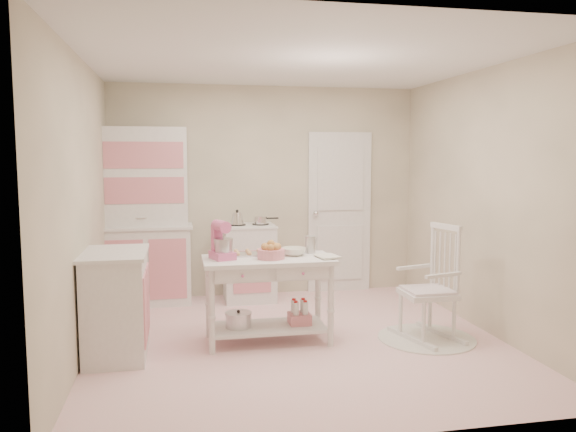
{
  "coord_description": "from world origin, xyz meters",
  "views": [
    {
      "loc": [
        -1.08,
        -5.04,
        1.74
      ],
      "look_at": [
        0.01,
        0.53,
        1.13
      ],
      "focal_mm": 35.0,
      "sensor_mm": 36.0,
      "label": 1
    }
  ],
  "objects_px": {
    "base_cabinet": "(116,304)",
    "bread_basket": "(271,254)",
    "rocking_chair": "(428,282)",
    "stove": "(249,262)",
    "work_table": "(268,300)",
    "hutch": "(146,216)",
    "stand_mixer": "(222,241)"
  },
  "relations": [
    {
      "from": "hutch",
      "to": "stand_mixer",
      "type": "relative_size",
      "value": 6.12
    },
    {
      "from": "rocking_chair",
      "to": "hutch",
      "type": "bearing_deg",
      "value": 130.39
    },
    {
      "from": "base_cabinet",
      "to": "work_table",
      "type": "distance_m",
      "value": 1.36
    },
    {
      "from": "rocking_chair",
      "to": "bread_basket",
      "type": "distance_m",
      "value": 1.51
    },
    {
      "from": "work_table",
      "to": "base_cabinet",
      "type": "bearing_deg",
      "value": -175.79
    },
    {
      "from": "stove",
      "to": "base_cabinet",
      "type": "xyz_separation_m",
      "value": [
        -1.38,
        -1.68,
        0.0
      ]
    },
    {
      "from": "base_cabinet",
      "to": "bread_basket",
      "type": "relative_size",
      "value": 3.68
    },
    {
      "from": "rocking_chair",
      "to": "bread_basket",
      "type": "relative_size",
      "value": 4.4
    },
    {
      "from": "base_cabinet",
      "to": "bread_basket",
      "type": "height_order",
      "value": "base_cabinet"
    },
    {
      "from": "rocking_chair",
      "to": "work_table",
      "type": "relative_size",
      "value": 0.92
    },
    {
      "from": "stove",
      "to": "base_cabinet",
      "type": "height_order",
      "value": "same"
    },
    {
      "from": "stove",
      "to": "stand_mixer",
      "type": "relative_size",
      "value": 2.71
    },
    {
      "from": "work_table",
      "to": "bread_basket",
      "type": "relative_size",
      "value": 4.8
    },
    {
      "from": "work_table",
      "to": "hutch",
      "type": "bearing_deg",
      "value": 125.83
    },
    {
      "from": "base_cabinet",
      "to": "work_table",
      "type": "height_order",
      "value": "base_cabinet"
    },
    {
      "from": "stove",
      "to": "bread_basket",
      "type": "height_order",
      "value": "stove"
    },
    {
      "from": "stand_mixer",
      "to": "work_table",
      "type": "bearing_deg",
      "value": -21.27
    },
    {
      "from": "base_cabinet",
      "to": "bread_basket",
      "type": "bearing_deg",
      "value": 2.07
    },
    {
      "from": "hutch",
      "to": "stand_mixer",
      "type": "xyz_separation_m",
      "value": [
        0.76,
        -1.61,
        -0.07
      ]
    },
    {
      "from": "work_table",
      "to": "bread_basket",
      "type": "height_order",
      "value": "bread_basket"
    },
    {
      "from": "stove",
      "to": "work_table",
      "type": "height_order",
      "value": "stove"
    },
    {
      "from": "base_cabinet",
      "to": "rocking_chair",
      "type": "distance_m",
      "value": 2.85
    },
    {
      "from": "hutch",
      "to": "bread_basket",
      "type": "bearing_deg",
      "value": -54.54
    },
    {
      "from": "work_table",
      "to": "stand_mixer",
      "type": "distance_m",
      "value": 0.71
    },
    {
      "from": "hutch",
      "to": "base_cabinet",
      "type": "height_order",
      "value": "hutch"
    },
    {
      "from": "hutch",
      "to": "rocking_chair",
      "type": "height_order",
      "value": "hutch"
    },
    {
      "from": "rocking_chair",
      "to": "stove",
      "type": "bearing_deg",
      "value": 114.4
    },
    {
      "from": "hutch",
      "to": "work_table",
      "type": "distance_m",
      "value": 2.11
    },
    {
      "from": "base_cabinet",
      "to": "work_table",
      "type": "relative_size",
      "value": 0.77
    },
    {
      "from": "base_cabinet",
      "to": "stand_mixer",
      "type": "height_order",
      "value": "stand_mixer"
    },
    {
      "from": "hutch",
      "to": "stand_mixer",
      "type": "bearing_deg",
      "value": -64.8
    },
    {
      "from": "rocking_chair",
      "to": "stand_mixer",
      "type": "height_order",
      "value": "stand_mixer"
    }
  ]
}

